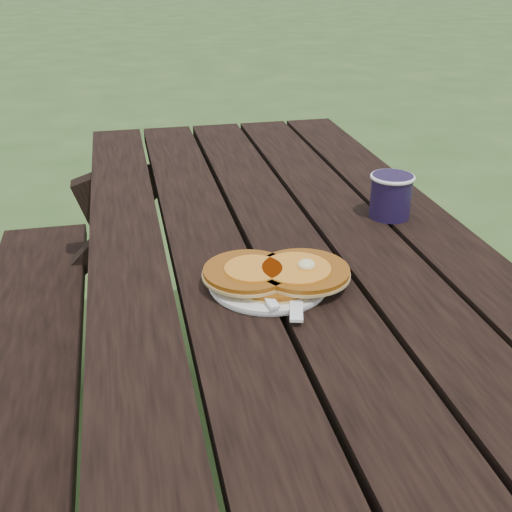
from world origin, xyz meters
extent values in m
cube|color=black|center=(0.00, 0.00, 0.73)|extent=(0.75, 1.80, 0.04)
cube|color=black|center=(-0.55, 0.00, 0.43)|extent=(0.25, 1.80, 0.04)
cylinder|color=white|center=(-0.08, -0.15, 0.76)|extent=(0.22, 0.22, 0.01)
cylinder|color=#945010|center=(-0.07, -0.16, 0.77)|extent=(0.15, 0.15, 0.01)
cylinder|color=#945010|center=(-0.11, -0.15, 0.78)|extent=(0.15, 0.15, 0.01)
cylinder|color=#945010|center=(-0.02, -0.17, 0.78)|extent=(0.15, 0.15, 0.01)
cylinder|color=orange|center=(-0.03, -0.16, 0.79)|extent=(0.11, 0.11, 0.00)
ellipsoid|color=#F4E59E|center=(-0.01, -0.17, 0.79)|extent=(0.03, 0.03, 0.02)
cube|color=white|center=(-0.04, -0.20, 0.76)|extent=(0.07, 0.18, 0.00)
cylinder|color=black|center=(0.24, 0.09, 0.80)|extent=(0.08, 0.08, 0.09)
torus|color=white|center=(0.24, 0.09, 0.84)|extent=(0.09, 0.09, 0.01)
cylinder|color=black|center=(0.24, 0.09, 0.84)|extent=(0.07, 0.07, 0.01)
camera|label=1|loc=(-0.30, -1.07, 1.27)|focal=45.00mm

